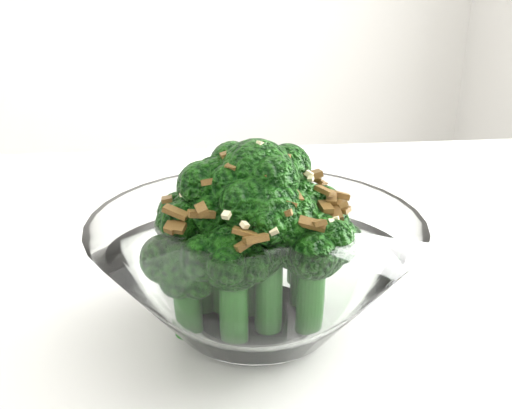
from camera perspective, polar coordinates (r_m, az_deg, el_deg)
name	(u,v)px	position (r m, az deg, el deg)	size (l,w,h in m)	color
table	(141,340)	(0.55, -11.42, -13.12)	(1.34, 1.04, 0.75)	white
broccoli_dish	(255,258)	(0.40, -0.06, -5.41)	(0.23, 0.23, 0.14)	white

